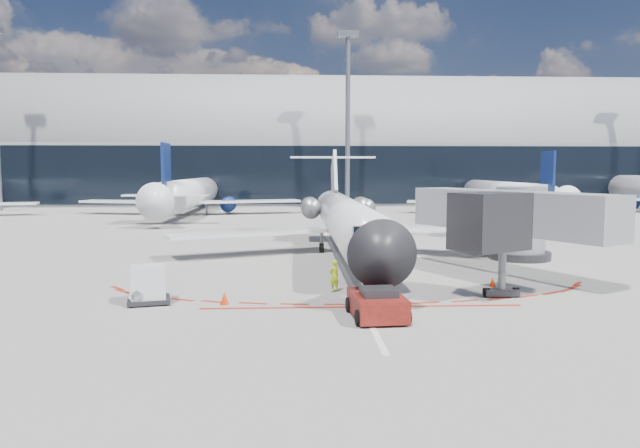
{
  "coord_description": "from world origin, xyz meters",
  "views": [
    {
      "loc": [
        -2.96,
        -35.62,
        5.98
      ],
      "look_at": [
        -1.34,
        -1.01,
        2.61
      ],
      "focal_mm": 32.0,
      "sensor_mm": 36.0,
      "label": 1
    }
  ],
  "objects_px": {
    "regional_jet": "(346,219)",
    "ramp_worker": "(334,276)",
    "uld_container": "(149,285)",
    "pushback_tug": "(377,304)"
  },
  "relations": [
    {
      "from": "ramp_worker",
      "to": "pushback_tug",
      "type": "bearing_deg",
      "value": 68.51
    },
    {
      "from": "uld_container",
      "to": "pushback_tug",
      "type": "bearing_deg",
      "value": -30.21
    },
    {
      "from": "ramp_worker",
      "to": "uld_container",
      "type": "height_order",
      "value": "uld_container"
    },
    {
      "from": "regional_jet",
      "to": "pushback_tug",
      "type": "height_order",
      "value": "regional_jet"
    },
    {
      "from": "regional_jet",
      "to": "uld_container",
      "type": "height_order",
      "value": "regional_jet"
    },
    {
      "from": "regional_jet",
      "to": "ramp_worker",
      "type": "height_order",
      "value": "regional_jet"
    },
    {
      "from": "regional_jet",
      "to": "ramp_worker",
      "type": "relative_size",
      "value": 19.28
    },
    {
      "from": "regional_jet",
      "to": "uld_container",
      "type": "relative_size",
      "value": 14.47
    },
    {
      "from": "pushback_tug",
      "to": "ramp_worker",
      "type": "relative_size",
      "value": 3.17
    },
    {
      "from": "pushback_tug",
      "to": "ramp_worker",
      "type": "xyz_separation_m",
      "value": [
        -1.37,
        4.96,
        0.22
      ]
    }
  ]
}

